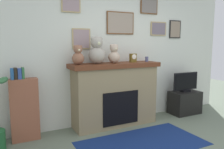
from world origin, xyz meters
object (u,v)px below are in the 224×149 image
object	(u,v)px
mantel_clock	(133,58)
teddy_bear_brown	(114,55)
bookshelf	(24,108)
television	(186,82)
teddy_bear_grey	(78,56)
teddy_bear_tan	(97,52)
fireplace	(115,94)
tv_stand	(185,102)
candle_jar	(147,59)

from	to	relation	value
mantel_clock	teddy_bear_brown	world-z (taller)	teddy_bear_brown
bookshelf	television	size ratio (longest dim) A/B	1.81
teddy_bear_grey	teddy_bear_tan	xyz separation A→B (m)	(0.34, -0.00, 0.06)
fireplace	teddy_bear_tan	bearing A→B (deg)	-177.12
tv_stand	teddy_bear_brown	world-z (taller)	teddy_bear_brown
teddy_bear_brown	fireplace	bearing A→B (deg)	30.93
tv_stand	candle_jar	size ratio (longest dim) A/B	6.78
television	candle_jar	xyz separation A→B (m)	(-0.99, 0.05, 0.53)
television	teddy_bear_brown	size ratio (longest dim) A/B	1.88
mantel_clock	teddy_bear_tan	bearing A→B (deg)	179.94
bookshelf	candle_jar	distance (m)	2.36
fireplace	bookshelf	world-z (taller)	fireplace
tv_stand	television	distance (m)	0.45
fireplace	mantel_clock	size ratio (longest dim) A/B	10.32
bookshelf	teddy_bear_tan	xyz separation A→B (m)	(1.21, -0.05, 0.85)
candle_jar	teddy_bear_grey	bearing A→B (deg)	-179.98
television	teddy_bear_brown	xyz separation A→B (m)	(-1.70, 0.05, 0.63)
fireplace	television	xyz separation A→B (m)	(1.67, -0.07, 0.10)
candle_jar	teddy_bear_brown	distance (m)	0.72
television	teddy_bear_brown	world-z (taller)	teddy_bear_brown
bookshelf	candle_jar	xyz separation A→B (m)	(2.26, -0.05, 0.69)
fireplace	teddy_bear_brown	bearing A→B (deg)	-149.07
bookshelf	teddy_bear_brown	distance (m)	1.74
teddy_bear_grey	teddy_bear_brown	xyz separation A→B (m)	(0.67, -0.00, 0.01)
bookshelf	fireplace	bearing A→B (deg)	-1.09
teddy_bear_tan	fireplace	bearing A→B (deg)	2.88
teddy_bear_grey	candle_jar	bearing A→B (deg)	0.02
teddy_bear_tan	candle_jar	bearing A→B (deg)	0.03
television	teddy_bear_tan	bearing A→B (deg)	178.50
tv_stand	teddy_bear_tan	distance (m)	2.33
tv_stand	teddy_bear_grey	world-z (taller)	teddy_bear_grey
teddy_bear_tan	teddy_bear_brown	xyz separation A→B (m)	(0.33, 0.00, -0.06)
tv_stand	teddy_bear_grey	size ratio (longest dim) A/B	1.98
teddy_bear_grey	teddy_bear_brown	world-z (taller)	teddy_bear_brown
tv_stand	mantel_clock	bearing A→B (deg)	177.76
television	mantel_clock	bearing A→B (deg)	177.69
fireplace	teddy_bear_brown	world-z (taller)	teddy_bear_brown
fireplace	mantel_clock	world-z (taller)	mantel_clock
bookshelf	mantel_clock	size ratio (longest dim) A/B	7.14
teddy_bear_tan	teddy_bear_brown	size ratio (longest dim) A/B	1.38
tv_stand	teddy_bear_grey	distance (m)	2.61
tv_stand	teddy_bear_brown	bearing A→B (deg)	178.25
fireplace	television	size ratio (longest dim) A/B	2.61
mantel_clock	teddy_bear_grey	bearing A→B (deg)	179.95
teddy_bear_grey	television	bearing A→B (deg)	-1.29
candle_jar	teddy_bear_brown	bearing A→B (deg)	-179.97
teddy_bear_grey	tv_stand	bearing A→B (deg)	-1.25
fireplace	television	world-z (taller)	fireplace
teddy_bear_grey	teddy_bear_tan	world-z (taller)	teddy_bear_tan
fireplace	mantel_clock	distance (m)	0.76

